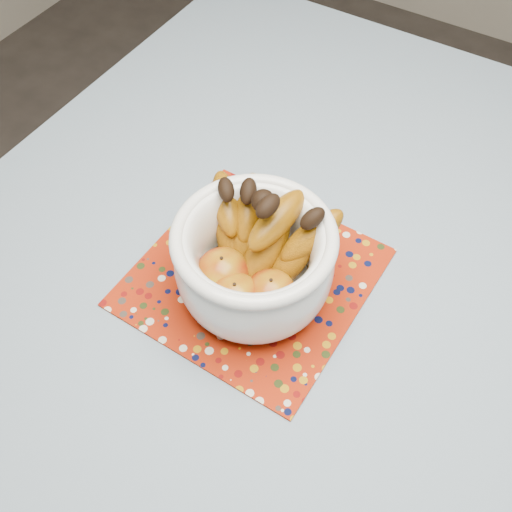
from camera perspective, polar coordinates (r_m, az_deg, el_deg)
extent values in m
plane|color=#2D2826|center=(1.66, 5.23, -16.42)|extent=(4.00, 4.00, 0.00)
cube|color=brown|center=(1.01, 8.28, -1.90)|extent=(1.20, 1.20, 0.04)
cylinder|color=brown|center=(1.76, -1.09, 10.74)|extent=(0.06, 0.06, 0.71)
cube|color=slate|center=(0.99, 8.45, -1.08)|extent=(1.32, 1.32, 0.01)
cube|color=#991F08|center=(0.96, -0.36, -2.01)|extent=(0.35, 0.35, 0.00)
cylinder|color=white|center=(0.93, -0.16, -3.04)|extent=(0.12, 0.12, 0.01)
cylinder|color=white|center=(0.92, -0.16, -2.63)|extent=(0.17, 0.17, 0.01)
torus|color=white|center=(0.83, -0.18, 1.82)|extent=(0.24, 0.24, 0.02)
ellipsoid|color=maroon|center=(0.88, -3.20, -1.62)|extent=(0.08, 0.08, 0.07)
ellipsoid|color=maroon|center=(0.87, 1.40, -3.61)|extent=(0.08, 0.08, 0.07)
ellipsoid|color=maroon|center=(0.86, -2.00, -4.04)|extent=(0.08, 0.08, 0.07)
sphere|color=black|center=(0.85, 0.69, 5.25)|extent=(0.03, 0.03, 0.03)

